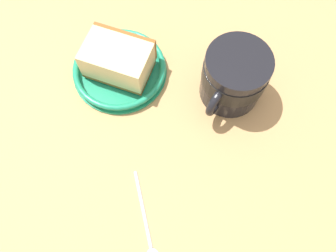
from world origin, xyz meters
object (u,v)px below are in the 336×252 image
Objects in this scene: small_plate at (120,70)px; tea_mug at (234,76)px; teaspoon at (149,241)px; cake_slice at (118,59)px.

tea_mug is at bearing 99.54° from small_plate.
teaspoon is (25.12, -3.18, -4.49)cm from tea_mug.
teaspoon is (22.20, 14.16, -0.55)cm from small_plate.
tea_mug reaches higher than cake_slice.
teaspoon is (22.47, 14.16, -3.15)cm from cake_slice.
small_plate reaches higher than teaspoon.
cake_slice is (-0.27, -0.00, 2.60)cm from small_plate.
small_plate is 2.62cm from cake_slice.
cake_slice reaches higher than small_plate.
teaspoon is at bearing 32.22° from cake_slice.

